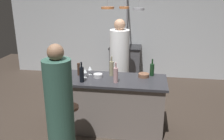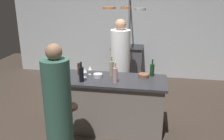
{
  "view_description": "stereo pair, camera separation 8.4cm",
  "coord_description": "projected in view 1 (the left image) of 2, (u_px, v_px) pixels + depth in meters",
  "views": [
    {
      "loc": [
        0.57,
        -3.6,
        2.25
      ],
      "look_at": [
        0.0,
        0.15,
        1.0
      ],
      "focal_mm": 38.61,
      "sensor_mm": 36.0,
      "label": 1
    },
    {
      "loc": [
        0.65,
        -3.59,
        2.25
      ],
      "look_at": [
        0.0,
        0.15,
        1.0
      ],
      "focal_mm": 38.61,
      "sensor_mm": 36.0,
      "label": 2
    }
  ],
  "objects": [
    {
      "name": "ground_plane",
      "position": [
        111.0,
        127.0,
        4.17
      ],
      "size": [
        9.0,
        9.0,
        0.0
      ],
      "primitive_type": "plane",
      "color": "#382D26"
    },
    {
      "name": "back_wall",
      "position": [
        127.0,
        28.0,
        6.44
      ],
      "size": [
        6.4,
        0.16,
        2.6
      ],
      "primitive_type": "cube",
      "color": "#B2B7BC",
      "rests_on": "ground_plane"
    },
    {
      "name": "kitchen_island",
      "position": [
        111.0,
        104.0,
        4.03
      ],
      "size": [
        1.8,
        0.72,
        0.9
      ],
      "color": "slate",
      "rests_on": "ground_plane"
    },
    {
      "name": "stove_range",
      "position": [
        125.0,
        63.0,
        6.33
      ],
      "size": [
        0.8,
        0.64,
        0.89
      ],
      "color": "#47474C",
      "rests_on": "ground_plane"
    },
    {
      "name": "chef",
      "position": [
        119.0,
        68.0,
        4.69
      ],
      "size": [
        0.37,
        0.37,
        1.77
      ],
      "color": "white",
      "rests_on": "ground_plane"
    },
    {
      "name": "bar_stool_left",
      "position": [
        71.0,
        125.0,
        3.54
      ],
      "size": [
        0.28,
        0.28,
        0.68
      ],
      "color": "#4C4C51",
      "rests_on": "ground_plane"
    },
    {
      "name": "guest_left",
      "position": [
        60.0,
        113.0,
        3.06
      ],
      "size": [
        0.35,
        0.35,
        1.67
      ],
      "color": "#33594C",
      "rests_on": "ground_plane"
    },
    {
      "name": "overhead_pot_rack",
      "position": [
        124.0,
        17.0,
        5.45
      ],
      "size": [
        0.9,
        1.4,
        2.17
      ],
      "color": "gray",
      "rests_on": "ground_plane"
    },
    {
      "name": "pepper_mill",
      "position": [
        79.0,
        69.0,
        4.02
      ],
      "size": [
        0.05,
        0.05,
        0.21
      ],
      "primitive_type": "cylinder",
      "color": "#382319",
      "rests_on": "kitchen_island"
    },
    {
      "name": "wine_bottle_white",
      "position": [
        112.0,
        68.0,
        3.99
      ],
      "size": [
        0.07,
        0.07,
        0.33
      ],
      "color": "gray",
      "rests_on": "kitchen_island"
    },
    {
      "name": "wine_bottle_rose",
      "position": [
        116.0,
        75.0,
        3.69
      ],
      "size": [
        0.07,
        0.07,
        0.32
      ],
      "color": "#B78C8E",
      "rests_on": "kitchen_island"
    },
    {
      "name": "wine_bottle_red",
      "position": [
        152.0,
        69.0,
        4.0
      ],
      "size": [
        0.07,
        0.07,
        0.29
      ],
      "color": "#143319",
      "rests_on": "kitchen_island"
    },
    {
      "name": "wine_bottle_dark",
      "position": [
        82.0,
        74.0,
        3.72
      ],
      "size": [
        0.07,
        0.07,
        0.32
      ],
      "color": "black",
      "rests_on": "kitchen_island"
    },
    {
      "name": "wine_glass_by_chef",
      "position": [
        90.0,
        69.0,
        4.05
      ],
      "size": [
        0.07,
        0.07,
        0.15
      ],
      "color": "silver",
      "rests_on": "kitchen_island"
    },
    {
      "name": "wine_glass_near_right_guest",
      "position": [
        85.0,
        71.0,
        3.92
      ],
      "size": [
        0.07,
        0.07,
        0.15
      ],
      "color": "silver",
      "rests_on": "kitchen_island"
    },
    {
      "name": "mixing_bowl_wooden",
      "position": [
        144.0,
        75.0,
        3.95
      ],
      "size": [
        0.18,
        0.18,
        0.06
      ],
      "primitive_type": "cylinder",
      "color": "brown",
      "rests_on": "kitchen_island"
    },
    {
      "name": "mixing_bowl_steel",
      "position": [
        98.0,
        76.0,
        3.94
      ],
      "size": [
        0.15,
        0.15,
        0.06
      ],
      "primitive_type": "cylinder",
      "color": "#B7B7BC",
      "rests_on": "kitchen_island"
    }
  ]
}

